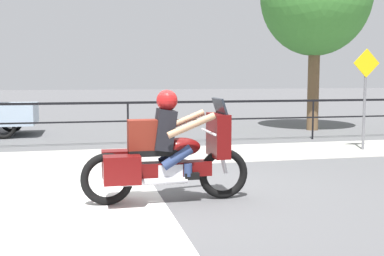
{
  "coord_description": "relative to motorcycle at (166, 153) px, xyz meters",
  "views": [
    {
      "loc": [
        -1.1,
        -6.93,
        1.72
      ],
      "look_at": [
        0.44,
        -0.13,
        0.98
      ],
      "focal_mm": 45.0,
      "sensor_mm": 36.0,
      "label": 1
    }
  ],
  "objects": [
    {
      "name": "ground_plane",
      "position": [
        0.01,
        0.5,
        -0.69
      ],
      "size": [
        120.0,
        120.0,
        0.0
      ],
      "primitive_type": "plane",
      "color": "#565659"
    },
    {
      "name": "sidewalk_band",
      "position": [
        0.01,
        3.9,
        -0.68
      ],
      "size": [
        44.0,
        2.4,
        0.01
      ],
      "primitive_type": "cube",
      "color": "#A8A59E",
      "rests_on": "ground"
    },
    {
      "name": "crosswalk_band",
      "position": [
        -1.36,
        0.3,
        -0.68
      ],
      "size": [
        2.66,
        6.0,
        0.01
      ],
      "primitive_type": "cube",
      "color": "silver",
      "rests_on": "ground"
    },
    {
      "name": "fence_railing",
      "position": [
        0.01,
        5.75,
        0.18
      ],
      "size": [
        36.0,
        0.05,
        1.1
      ],
      "color": "black",
      "rests_on": "ground"
    },
    {
      "name": "motorcycle",
      "position": [
        0.0,
        0.0,
        0.0
      ],
      "size": [
        2.34,
        0.76,
        1.55
      ],
      "rotation": [
        0.0,
        0.0,
        0.07
      ],
      "color": "black",
      "rests_on": "ground"
    },
    {
      "name": "street_sign",
      "position": [
        5.36,
        3.66,
        0.78
      ],
      "size": [
        0.66,
        0.06,
        2.37
      ],
      "color": "slate",
      "rests_on": "ground"
    }
  ]
}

